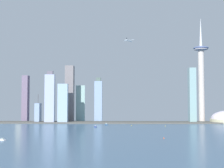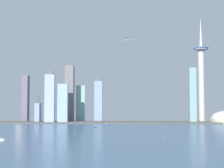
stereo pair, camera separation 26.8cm
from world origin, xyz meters
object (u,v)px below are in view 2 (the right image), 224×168
(skyscraper_2, at_px, (50,98))
(skyscraper_9, at_px, (98,101))
(channel_buoy_2, at_px, (164,138))
(skyscraper_6, at_px, (38,113))
(skyscraper_8, at_px, (46,96))
(channel_buoy_0, at_px, (165,126))
(skyscraper_0, at_px, (81,103))
(observation_tower, at_px, (201,72))
(skyscraper_7, at_px, (26,98))
(channel_buoy_1, at_px, (132,125))
(skyscraper_1, at_px, (192,95))
(boat_3, at_px, (106,124))
(skyscraper_4, at_px, (70,94))
(boat_0, at_px, (95,127))
(airplane, at_px, (129,41))
(boat_2, at_px, (2,140))
(skyscraper_5, at_px, (20,102))
(skyscraper_3, at_px, (63,103))

(skyscraper_2, xyz_separation_m, skyscraper_9, (131.45, 66.54, -7.35))
(skyscraper_2, distance_m, channel_buoy_2, 452.01)
(skyscraper_6, relative_size, skyscraper_8, 0.52)
(skyscraper_6, xyz_separation_m, channel_buoy_0, (344.44, -125.18, -26.58))
(skyscraper_0, bearing_deg, observation_tower, -9.65)
(observation_tower, distance_m, skyscraper_7, 528.01)
(channel_buoy_0, distance_m, channel_buoy_2, 260.22)
(channel_buoy_0, bearing_deg, skyscraper_2, 161.65)
(skyscraper_7, xyz_separation_m, channel_buoy_1, (312.57, -160.08, -67.91))
(observation_tower, distance_m, channel_buoy_1, 288.81)
(skyscraper_1, bearing_deg, boat_3, -159.79)
(skyscraper_0, distance_m, skyscraper_4, 58.75)
(skyscraper_0, relative_size, channel_buoy_0, 56.61)
(boat_0, bearing_deg, airplane, 109.90)
(skyscraper_1, distance_m, boat_3, 267.90)
(skyscraper_2, bearing_deg, boat_2, -88.82)
(skyscraper_0, height_order, boat_0, skyscraper_0)
(skyscraper_5, distance_m, channel_buoy_1, 400.81)
(skyscraper_2, bearing_deg, channel_buoy_0, -18.35)
(skyscraper_8, bearing_deg, boat_3, -42.22)
(skyscraper_3, height_order, boat_2, skyscraper_3)
(skyscraper_6, distance_m, skyscraper_7, 80.06)
(skyscraper_0, bearing_deg, airplane, -39.77)
(boat_2, height_order, boat_3, boat_3)
(skyscraper_6, relative_size, boat_2, 6.40)
(boat_0, relative_size, channel_buoy_0, 3.29)
(skyscraper_0, bearing_deg, skyscraper_7, -167.14)
(boat_0, bearing_deg, skyscraper_3, -179.29)
(skyscraper_5, bearing_deg, skyscraper_4, -16.67)
(channel_buoy_2, bearing_deg, skyscraper_6, 128.61)
(skyscraper_3, distance_m, skyscraper_7, 143.59)
(observation_tower, xyz_separation_m, boat_2, (-425.01, -435.16, -145.07))
(skyscraper_2, height_order, boat_3, skyscraper_2)
(skyscraper_5, height_order, skyscraper_8, skyscraper_8)
(skyscraper_0, relative_size, skyscraper_2, 0.81)
(skyscraper_8, xyz_separation_m, boat_0, (172.96, -249.57, -75.90))
(boat_3, bearing_deg, skyscraper_9, 174.09)
(skyscraper_3, distance_m, skyscraper_6, 82.87)
(skyscraper_0, xyz_separation_m, skyscraper_7, (-162.63, -37.11, 12.73))
(skyscraper_3, xyz_separation_m, skyscraper_6, (-75.17, 22.08, -27.03))
(skyscraper_7, relative_size, skyscraper_8, 0.89)
(channel_buoy_2, bearing_deg, skyscraper_1, 70.75)
(skyscraper_1, bearing_deg, skyscraper_6, -179.79)
(channel_buoy_0, bearing_deg, skyscraper_3, 159.05)
(skyscraper_2, bearing_deg, skyscraper_0, 55.59)
(skyscraper_8, relative_size, boat_3, 10.77)
(skyscraper_4, bearing_deg, boat_0, -65.34)
(skyscraper_7, relative_size, boat_0, 20.18)
(skyscraper_6, relative_size, boat_3, 5.61)
(skyscraper_2, distance_m, skyscraper_4, 79.80)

